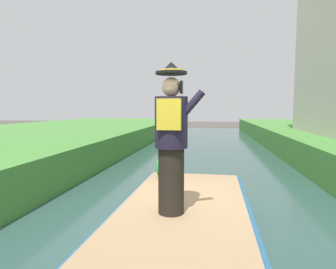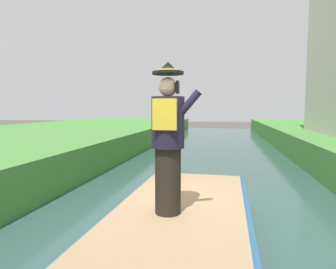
# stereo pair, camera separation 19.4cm
# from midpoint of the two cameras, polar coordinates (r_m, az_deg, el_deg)

# --- Properties ---
(ground_plane) EXTENTS (80.00, 80.00, 0.00)m
(ground_plane) POSITION_cam_midpoint_polar(r_m,az_deg,el_deg) (4.43, 4.43, -21.75)
(ground_plane) COLOR #4C4742
(canal_water) EXTENTS (5.95, 48.00, 0.10)m
(canal_water) POSITION_cam_midpoint_polar(r_m,az_deg,el_deg) (4.41, 4.43, -21.17)
(canal_water) COLOR #2D4C47
(canal_water) RESTS_ON ground
(boat) EXTENTS (1.86, 4.23, 0.61)m
(boat) POSITION_cam_midpoint_polar(r_m,az_deg,el_deg) (4.02, 3.99, -18.34)
(boat) COLOR #23517A
(boat) RESTS_ON canal_water
(person_pirate) EXTENTS (0.61, 0.42, 1.85)m
(person_pirate) POSITION_cam_midpoint_polar(r_m,az_deg,el_deg) (3.47, 1.64, -0.93)
(person_pirate) COLOR black
(person_pirate) RESTS_ON boat
(parrot_plush) EXTENTS (0.36, 0.34, 0.57)m
(parrot_plush) POSITION_cam_midpoint_polar(r_m,az_deg,el_deg) (5.34, 1.04, -6.14)
(parrot_plush) COLOR red
(parrot_plush) RESTS_ON boat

